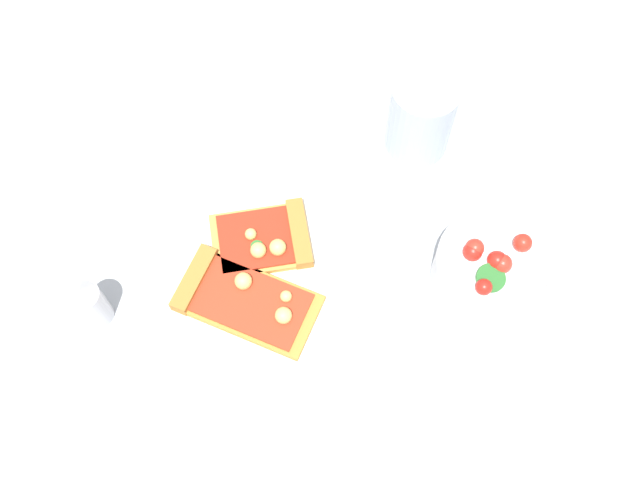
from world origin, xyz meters
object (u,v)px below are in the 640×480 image
at_px(plate, 266,273).
at_px(pepper_shaker, 90,303).
at_px(salad_bowl, 493,271).
at_px(soda_glass, 421,117).
at_px(pizza_slice_far, 269,240).
at_px(pizza_slice_near, 241,298).

relative_size(plate, pepper_shaker, 3.09).
distance_m(salad_bowl, soda_glass, 0.21).
bearing_deg(plate, soda_glass, 127.69).
bearing_deg(plate, salad_bowl, 80.74).
bearing_deg(salad_bowl, soda_glass, -167.09).
bearing_deg(pizza_slice_far, pepper_shaker, -73.39).
xyz_separation_m(plate, salad_bowl, (0.04, 0.25, 0.03)).
distance_m(pizza_slice_far, soda_glass, 0.24).
distance_m(plate, pizza_slice_far, 0.04).
relative_size(pizza_slice_near, pepper_shaker, 2.25).
distance_m(plate, pepper_shaker, 0.20).
bearing_deg(soda_glass, pizza_slice_far, -58.07).
xyz_separation_m(pizza_slice_far, salad_bowl, (0.08, 0.24, 0.02)).
distance_m(pizza_slice_far, pepper_shaker, 0.21).
bearing_deg(pizza_slice_near, salad_bowl, 88.18).
bearing_deg(pizza_slice_far, soda_glass, 121.93).
bearing_deg(soda_glass, pizza_slice_near, -50.93).
xyz_separation_m(pizza_slice_far, pepper_shaker, (0.06, -0.20, 0.02)).
bearing_deg(pizza_slice_far, salad_bowl, 72.53).
bearing_deg(pepper_shaker, soda_glass, 114.69).
bearing_deg(pizza_slice_near, plate, 137.29).
distance_m(soda_glass, pepper_shaker, 0.44).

